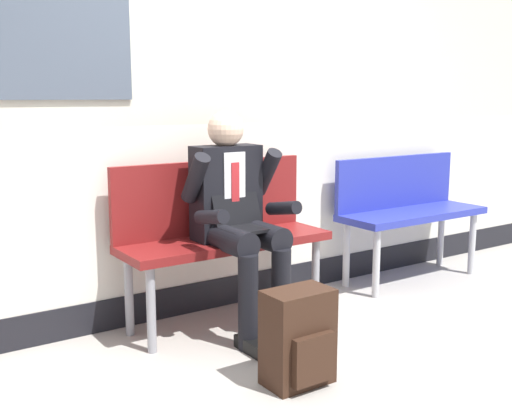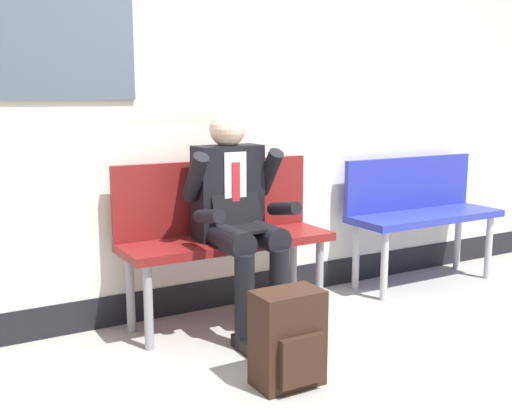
% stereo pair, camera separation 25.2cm
% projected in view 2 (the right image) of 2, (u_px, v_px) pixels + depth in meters
% --- Properties ---
extents(ground_plane, '(18.00, 18.00, 0.00)m').
position_uv_depth(ground_plane, '(283.00, 338.00, 3.54)').
color(ground_plane, '#9E9991').
extents(station_wall, '(6.84, 0.17, 3.06)m').
position_uv_depth(station_wall, '(221.00, 70.00, 3.89)').
color(station_wall, beige).
rests_on(station_wall, ground).
extents(bench_with_person, '(1.29, 0.42, 0.97)m').
position_uv_depth(bench_with_person, '(222.00, 226.00, 3.75)').
color(bench_with_person, maroon).
rests_on(bench_with_person, ground).
extents(bench_empty, '(1.18, 0.42, 0.92)m').
position_uv_depth(bench_empty, '(419.00, 207.00, 4.54)').
color(bench_empty, '#28339E').
rests_on(bench_empty, ground).
extents(person_seated, '(0.57, 0.70, 1.28)m').
position_uv_depth(person_seated, '(238.00, 214.00, 3.56)').
color(person_seated, black).
rests_on(person_seated, ground).
extents(backpack, '(0.32, 0.24, 0.46)m').
position_uv_depth(backpack, '(288.00, 339.00, 2.93)').
color(backpack, '#331E14').
rests_on(backpack, ground).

